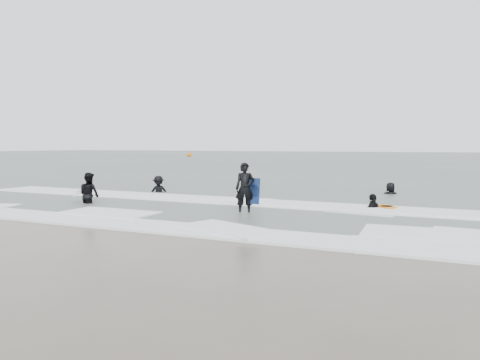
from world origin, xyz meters
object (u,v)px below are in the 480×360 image
at_px(surfer_centre, 245,214).
at_px(surfer_right_far, 390,195).
at_px(surfer_breaker, 159,193).
at_px(surfer_right_near, 373,209).
at_px(buoy, 189,155).
at_px(surfer_wading, 89,204).

xyz_separation_m(surfer_centre, surfer_right_far, (3.90, 9.12, 0.00)).
relative_size(surfer_breaker, surfer_right_far, 0.98).
bearing_deg(surfer_centre, surfer_right_near, 16.71).
bearing_deg(surfer_right_far, buoy, -69.07).
bearing_deg(buoy, surfer_breaker, -59.23).
xyz_separation_m(surfer_wading, buoy, (-38.78, 70.17, 0.42)).
xyz_separation_m(surfer_wading, surfer_right_near, (11.29, 3.71, 0.00)).
height_order(surfer_wading, surfer_right_far, surfer_wading).
height_order(surfer_right_near, surfer_right_far, surfer_right_far).
relative_size(surfer_right_near, surfer_right_far, 0.98).
relative_size(surfer_centre, surfer_wading, 1.00).
relative_size(surfer_wading, surfer_right_near, 1.09).
bearing_deg(surfer_breaker, surfer_right_near, -32.64).
bearing_deg(surfer_right_far, surfer_right_near, 72.87).
bearing_deg(surfer_centre, surfer_wading, 158.99).
bearing_deg(surfer_breaker, surfer_right_far, -4.50).
height_order(surfer_centre, surfer_right_far, surfer_centre).
distance_m(surfer_right_near, buoy, 83.21).
distance_m(surfer_breaker, surfer_right_far, 11.99).
bearing_deg(surfer_wading, buoy, -52.60).
bearing_deg(surfer_right_near, surfer_right_far, -152.05).
xyz_separation_m(surfer_centre, surfer_breaker, (-7.28, 4.76, 0.00)).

